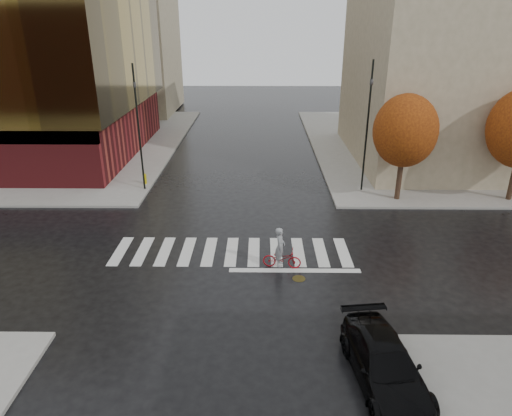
{
  "coord_description": "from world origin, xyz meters",
  "views": [
    {
      "loc": [
        1.42,
        -19.41,
        10.65
      ],
      "look_at": [
        1.2,
        1.31,
        2.0
      ],
      "focal_mm": 32.0,
      "sensor_mm": 36.0,
      "label": 1
    }
  ],
  "objects": [
    {
      "name": "traffic_light_nw",
      "position": [
        -6.3,
        9.0,
        4.8
      ],
      "size": [
        0.24,
        0.21,
        8.01
      ],
      "rotation": [
        0.0,
        0.0,
        -1.31
      ],
      "color": "black",
      "rests_on": "sidewalk_nw"
    },
    {
      "name": "fire_hydrant",
      "position": [
        -6.5,
        10.0,
        0.55
      ],
      "size": [
        0.26,
        0.26,
        0.73
      ],
      "color": "#C3B40B",
      "rests_on": "sidewalk_nw"
    },
    {
      "name": "building_nw_far",
      "position": [
        -16.0,
        37.0,
        10.15
      ],
      "size": [
        14.0,
        12.0,
        20.0
      ],
      "primitive_type": "cube",
      "color": "gray",
      "rests_on": "sidewalk_nw"
    },
    {
      "name": "traffic_light_ne",
      "position": [
        8.1,
        9.0,
        4.96
      ],
      "size": [
        0.2,
        0.23,
        8.24
      ],
      "rotation": [
        0.0,
        0.0,
        3.33
      ],
      "color": "black",
      "rests_on": "sidewalk_ne"
    },
    {
      "name": "ground",
      "position": [
        0.0,
        0.0,
        0.0
      ],
      "size": [
        120.0,
        120.0,
        0.0
      ],
      "primitive_type": "plane",
      "color": "black",
      "rests_on": "ground"
    },
    {
      "name": "sidewalk_nw",
      "position": [
        -21.0,
        21.0,
        0.07
      ],
      "size": [
        30.0,
        30.0,
        0.15
      ],
      "primitive_type": "cube",
      "color": "gray",
      "rests_on": "ground"
    },
    {
      "name": "building_ne_tan",
      "position": [
        17.0,
        17.0,
        9.15
      ],
      "size": [
        16.0,
        16.0,
        18.0
      ],
      "primitive_type": "cube",
      "color": "gray",
      "rests_on": "sidewalk_ne"
    },
    {
      "name": "cyclist",
      "position": [
        2.38,
        -1.0,
        0.68
      ],
      "size": [
        1.82,
        0.84,
        2.0
      ],
      "rotation": [
        0.0,
        0.0,
        1.44
      ],
      "color": "maroon",
      "rests_on": "ground"
    },
    {
      "name": "sidewalk_ne",
      "position": [
        21.0,
        21.0,
        0.07
      ],
      "size": [
        30.0,
        30.0,
        0.15
      ],
      "primitive_type": "cube",
      "color": "gray",
      "rests_on": "ground"
    },
    {
      "name": "manhole",
      "position": [
        3.13,
        -2.0,
        0.01
      ],
      "size": [
        0.64,
        0.64,
        0.01
      ],
      "primitive_type": "cylinder",
      "rotation": [
        0.0,
        0.0,
        -0.09
      ],
      "color": "#4A401A",
      "rests_on": "ground"
    },
    {
      "name": "crosswalk",
      "position": [
        0.0,
        0.5,
        0.01
      ],
      "size": [
        12.0,
        3.0,
        0.01
      ],
      "primitive_type": "cube",
      "color": "silver",
      "rests_on": "ground"
    },
    {
      "name": "tree_ne_a",
      "position": [
        10.0,
        7.4,
        4.46
      ],
      "size": [
        3.8,
        3.8,
        6.5
      ],
      "color": "black",
      "rests_on": "sidewalk_ne"
    },
    {
      "name": "sedan",
      "position": [
        5.32,
        -8.12,
        0.68
      ],
      "size": [
        2.44,
        4.88,
        1.36
      ],
      "primitive_type": "imported",
      "rotation": [
        0.0,
        0.0,
        0.12
      ],
      "color": "black",
      "rests_on": "ground"
    }
  ]
}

